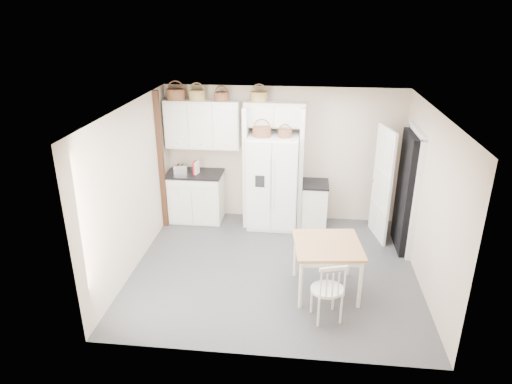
# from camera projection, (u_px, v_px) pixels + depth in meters

# --- Properties ---
(floor) EXTENTS (4.50, 4.50, 0.00)m
(floor) POSITION_uv_depth(u_px,v_px,m) (274.00, 268.00, 7.40)
(floor) COLOR #383A3F
(floor) RESTS_ON ground
(ceiling) EXTENTS (4.50, 4.50, 0.00)m
(ceiling) POSITION_uv_depth(u_px,v_px,m) (277.00, 110.00, 6.41)
(ceiling) COLOR white
(ceiling) RESTS_ON wall_back
(wall_back) EXTENTS (4.50, 0.00, 4.50)m
(wall_back) POSITION_uv_depth(u_px,v_px,m) (283.00, 155.00, 8.75)
(wall_back) COLOR beige
(wall_back) RESTS_ON floor
(wall_left) EXTENTS (0.00, 4.00, 4.00)m
(wall_left) POSITION_uv_depth(u_px,v_px,m) (132.00, 189.00, 7.14)
(wall_left) COLOR beige
(wall_left) RESTS_ON floor
(wall_right) EXTENTS (0.00, 4.00, 4.00)m
(wall_right) POSITION_uv_depth(u_px,v_px,m) (428.00, 201.00, 6.68)
(wall_right) COLOR beige
(wall_right) RESTS_ON floor
(refrigerator) EXTENTS (0.92, 0.74, 1.78)m
(refrigerator) POSITION_uv_depth(u_px,v_px,m) (273.00, 181.00, 8.57)
(refrigerator) COLOR white
(refrigerator) RESTS_ON floor
(base_cab_left) EXTENTS (1.02, 0.64, 0.94)m
(base_cab_left) POSITION_uv_depth(u_px,v_px,m) (196.00, 197.00, 8.95)
(base_cab_left) COLOR silver
(base_cab_left) RESTS_ON floor
(base_cab_right) EXTENTS (0.47, 0.56, 0.82)m
(base_cab_right) POSITION_uv_depth(u_px,v_px,m) (314.00, 205.00, 8.74)
(base_cab_right) COLOR silver
(base_cab_right) RESTS_ON floor
(dining_table) EXTENTS (1.05, 1.05, 0.79)m
(dining_table) POSITION_uv_depth(u_px,v_px,m) (326.00, 267.00, 6.69)
(dining_table) COLOR #AB6F49
(dining_table) RESTS_ON floor
(windsor_chair) EXTENTS (0.55, 0.52, 0.91)m
(windsor_chair) POSITION_uv_depth(u_px,v_px,m) (327.00, 289.00, 6.07)
(windsor_chair) COLOR silver
(windsor_chair) RESTS_ON floor
(counter_left) EXTENTS (1.06, 0.68, 0.04)m
(counter_left) POSITION_uv_depth(u_px,v_px,m) (195.00, 173.00, 8.77)
(counter_left) COLOR black
(counter_left) RESTS_ON base_cab_left
(counter_right) EXTENTS (0.50, 0.60, 0.04)m
(counter_right) POSITION_uv_depth(u_px,v_px,m) (315.00, 184.00, 8.58)
(counter_right) COLOR black
(counter_right) RESTS_ON base_cab_right
(toaster) EXTENTS (0.27, 0.19, 0.17)m
(toaster) POSITION_uv_depth(u_px,v_px,m) (180.00, 169.00, 8.67)
(toaster) COLOR silver
(toaster) RESTS_ON counter_left
(cookbook_red) EXTENTS (0.05, 0.17, 0.25)m
(cookbook_red) POSITION_uv_depth(u_px,v_px,m) (195.00, 168.00, 8.64)
(cookbook_red) COLOR #AC131E
(cookbook_red) RESTS_ON counter_left
(cookbook_cream) EXTENTS (0.07, 0.17, 0.24)m
(cookbook_cream) POSITION_uv_depth(u_px,v_px,m) (197.00, 168.00, 8.63)
(cookbook_cream) COLOR beige
(cookbook_cream) RESTS_ON counter_left
(basket_upper_a) EXTENTS (0.34, 0.34, 0.19)m
(basket_upper_a) POSITION_uv_depth(u_px,v_px,m) (176.00, 94.00, 8.35)
(basket_upper_a) COLOR #56291D
(basket_upper_a) RESTS_ON upper_cabinet
(basket_upper_b) EXTENTS (0.30, 0.30, 0.18)m
(basket_upper_b) POSITION_uv_depth(u_px,v_px,m) (197.00, 95.00, 8.32)
(basket_upper_b) COLOR olive
(basket_upper_b) RESTS_ON upper_cabinet
(basket_upper_c) EXTENTS (0.26, 0.26, 0.15)m
(basket_upper_c) POSITION_uv_depth(u_px,v_px,m) (222.00, 96.00, 8.28)
(basket_upper_c) COLOR #56291D
(basket_upper_c) RESTS_ON upper_cabinet
(basket_bridge_a) EXTENTS (0.31, 0.31, 0.17)m
(basket_bridge_a) POSITION_uv_depth(u_px,v_px,m) (259.00, 97.00, 8.20)
(basket_bridge_a) COLOR olive
(basket_bridge_a) RESTS_ON bridge_cabinet
(basket_fridge_a) EXTENTS (0.33, 0.33, 0.17)m
(basket_fridge_a) POSITION_uv_depth(u_px,v_px,m) (262.00, 132.00, 8.13)
(basket_fridge_a) COLOR #56291D
(basket_fridge_a) RESTS_ON refrigerator
(basket_fridge_b) EXTENTS (0.24, 0.24, 0.13)m
(basket_fridge_b) POSITION_uv_depth(u_px,v_px,m) (285.00, 134.00, 8.10)
(basket_fridge_b) COLOR #56291D
(basket_fridge_b) RESTS_ON refrigerator
(upper_cabinet) EXTENTS (1.40, 0.34, 0.90)m
(upper_cabinet) POSITION_uv_depth(u_px,v_px,m) (203.00, 124.00, 8.51)
(upper_cabinet) COLOR silver
(upper_cabinet) RESTS_ON wall_back
(bridge_cabinet) EXTENTS (1.12, 0.34, 0.45)m
(bridge_cabinet) POSITION_uv_depth(u_px,v_px,m) (275.00, 114.00, 8.29)
(bridge_cabinet) COLOR silver
(bridge_cabinet) RESTS_ON wall_back
(fridge_panel_left) EXTENTS (0.08, 0.60, 2.30)m
(fridge_panel_left) POSITION_uv_depth(u_px,v_px,m) (247.00, 166.00, 8.59)
(fridge_panel_left) COLOR silver
(fridge_panel_left) RESTS_ON floor
(fridge_panel_right) EXTENTS (0.08, 0.60, 2.30)m
(fridge_panel_right) POSITION_uv_depth(u_px,v_px,m) (301.00, 168.00, 8.49)
(fridge_panel_right) COLOR silver
(fridge_panel_right) RESTS_ON floor
(trim_post) EXTENTS (0.09, 0.09, 2.60)m
(trim_post) POSITION_uv_depth(u_px,v_px,m) (161.00, 161.00, 8.37)
(trim_post) COLOR black
(trim_post) RESTS_ON floor
(doorway_void) EXTENTS (0.18, 0.85, 2.05)m
(doorway_void) POSITION_uv_depth(u_px,v_px,m) (407.00, 192.00, 7.71)
(doorway_void) COLOR black
(doorway_void) RESTS_ON floor
(door_slab) EXTENTS (0.21, 0.79, 2.05)m
(door_slab) POSITION_uv_depth(u_px,v_px,m) (382.00, 184.00, 8.06)
(door_slab) COLOR white
(door_slab) RESTS_ON floor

